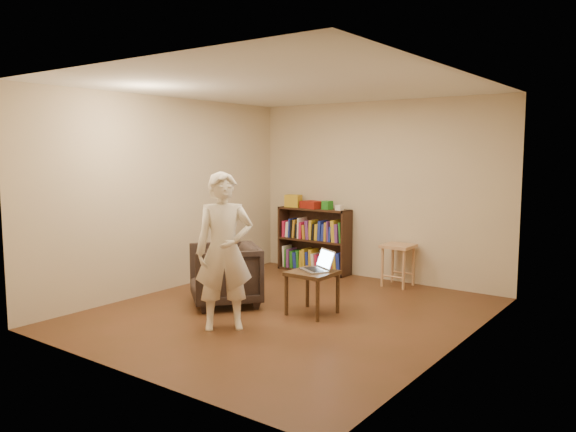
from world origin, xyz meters
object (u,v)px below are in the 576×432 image
Objects in this scene: side_table at (312,278)px; person at (224,251)px; stool at (398,253)px; bookshelf at (314,244)px; armchair at (225,275)px; laptop at (319,266)px.

person is (-0.46, -0.98, 0.41)m from side_table.
stool reaches higher than side_table.
side_table is (1.27, -1.95, -0.02)m from bookshelf.
laptop is at bearing 57.54° from armchair.
laptop is (-0.17, -1.76, 0.09)m from stool.
person is (-0.49, -1.07, 0.27)m from laptop.
armchair reaches higher than laptop.
laptop is 1.20m from person.
bookshelf is at bearing 59.62° from person.
armchair is at bearing 86.93° from person.
armchair reaches higher than side_table.
side_table is at bearing 19.21° from person.
stool is 1.77m from laptop.
bookshelf is at bearing 123.04° from side_table.
person is (-0.66, -2.83, 0.36)m from stool.
armchair is at bearing -132.75° from laptop.
stool is 0.72× the size of armchair.
laptop is 0.26× the size of person.
side_table is at bearing -96.33° from stool.
laptop is at bearing -95.62° from stool.
bookshelf is 2.28m from laptop.
side_table is 0.17m from laptop.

